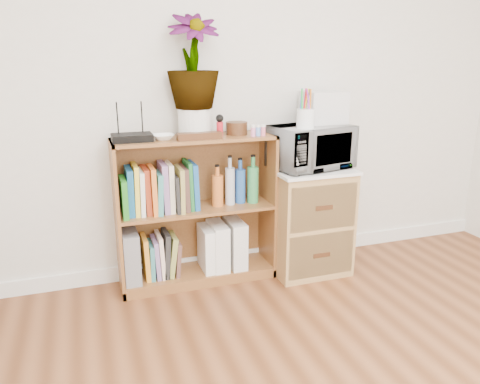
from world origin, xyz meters
name	(u,v)px	position (x,y,z in m)	size (l,w,h in m)	color
skirting_board	(241,257)	(0.00, 2.24, 0.05)	(4.00, 0.02, 0.10)	white
bookshelf	(196,211)	(-0.35, 2.10, 0.47)	(1.00, 0.30, 0.95)	brown
wicker_unit	(307,220)	(0.40, 2.02, 0.35)	(0.50, 0.45, 0.70)	#9E7542
microwave	(311,147)	(0.40, 2.02, 0.86)	(0.50, 0.34, 0.28)	white
pen_cup	(305,119)	(0.30, 1.92, 1.06)	(0.11, 0.11, 0.12)	white
small_appliance	(323,107)	(0.52, 2.09, 1.10)	(0.26, 0.22, 0.21)	silver
router	(132,138)	(-0.72, 2.08, 0.97)	(0.23, 0.16, 0.04)	black
white_bowl	(163,137)	(-0.54, 2.07, 0.97)	(0.13, 0.13, 0.03)	white
plant_pot	(195,123)	(-0.34, 2.12, 1.04)	(0.20, 0.20, 0.17)	silver
potted_plant	(193,61)	(-0.34, 2.12, 1.39)	(0.31, 0.31, 0.55)	#2B6D32
trinket_box	(200,136)	(-0.34, 2.00, 0.97)	(0.26, 0.07, 0.04)	#3C1F10
kokeshi_doll	(220,129)	(-0.20, 2.06, 1.00)	(0.04, 0.04, 0.09)	red
wooden_bowl	(237,128)	(-0.07, 2.11, 0.99)	(0.13, 0.13, 0.08)	#391F0F
paint_jars	(258,131)	(0.03, 2.01, 0.98)	(0.12, 0.04, 0.06)	pink
file_box	(131,255)	(-0.78, 2.10, 0.23)	(0.10, 0.26, 0.32)	gray
magazine_holder_left	(208,248)	(-0.28, 2.09, 0.21)	(0.09, 0.23, 0.29)	white
magazine_holder_mid	(218,246)	(-0.21, 2.09, 0.22)	(0.10, 0.25, 0.31)	white
magazine_holder_right	(235,243)	(-0.09, 2.09, 0.23)	(0.10, 0.25, 0.31)	silver
cookbooks	(159,189)	(-0.58, 2.10, 0.64)	(0.47, 0.20, 0.30)	#248222
liquor_bottles	(236,182)	(-0.08, 2.10, 0.64)	(0.31, 0.07, 0.31)	orange
lower_books	(161,256)	(-0.59, 2.10, 0.20)	(0.24, 0.19, 0.29)	orange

